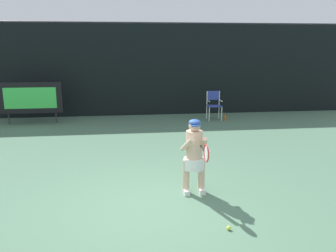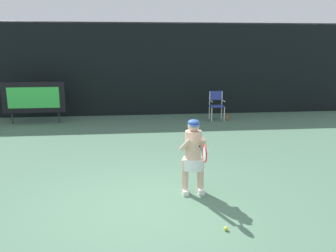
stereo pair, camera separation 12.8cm
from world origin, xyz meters
The scene contains 8 objects.
ground centered at (0.00, -0.19, -0.01)m, with size 18.00×22.00×0.03m.
backdrop_screen centered at (0.00, 8.50, 1.81)m, with size 18.00×0.12×3.66m.
scoreboard centered at (-3.73, 7.30, 0.95)m, with size 2.20×0.21×1.50m.
umpire_chair centered at (2.95, 7.20, 0.62)m, with size 0.52×0.44×1.08m.
water_bottle centered at (3.35, 6.98, 0.12)m, with size 0.07×0.07×0.27m.
tennis_player centered at (0.87, 0.60, 0.78)m, with size 0.53×0.60×1.44m.
tennis_racket centered at (0.94, -0.05, 1.00)m, with size 0.03×0.60×0.31m.
tennis_ball_loose centered at (1.13, -0.87, 0.03)m, with size 0.07×0.07×0.07m.
Camera 1 is at (-0.41, -5.60, 2.78)m, focal length 37.45 mm.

